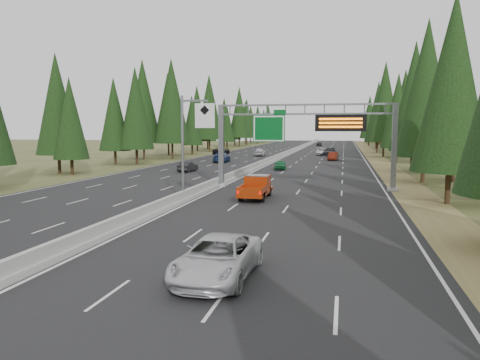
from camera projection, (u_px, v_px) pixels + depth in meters
name	position (u px, v px, depth m)	size (l,w,h in m)	color
road	(280.00, 158.00, 88.93)	(32.00, 260.00, 0.08)	black
shoulder_right	(377.00, 159.00, 85.08)	(3.60, 260.00, 0.06)	olive
shoulder_left	(191.00, 157.00, 92.78)	(3.60, 260.00, 0.06)	#404922
median_barrier	(280.00, 156.00, 88.89)	(0.70, 260.00, 0.85)	#9A9A94
sign_gantry	(311.00, 133.00, 42.66)	(16.75, 0.98, 7.80)	slate
hov_sign_pole	(190.00, 141.00, 34.90)	(2.80, 0.50, 8.00)	slate
tree_row_right	(409.00, 106.00, 74.21)	(11.74, 240.52, 18.64)	black
tree_row_left	(154.00, 108.00, 84.61)	(12.31, 239.03, 18.70)	black
silver_minivan	(218.00, 258.00, 17.40)	(2.54, 5.51, 1.53)	silver
red_pickup	(257.00, 186.00, 37.58)	(1.97, 5.51, 1.79)	black
car_ahead_green	(280.00, 165.00, 63.37)	(1.50, 3.74, 1.27)	#166332
car_ahead_dkred	(333.00, 156.00, 81.56)	(1.52, 4.35, 1.43)	#5B190D
car_ahead_dkgrey	(329.00, 152.00, 95.24)	(2.29, 5.63, 1.63)	black
car_ahead_white	(322.00, 152.00, 97.66)	(2.42, 5.25, 1.46)	white
car_ahead_far	(319.00, 144.00, 147.75)	(1.50, 3.73, 1.27)	black
car_onc_near	(188.00, 167.00, 60.30)	(1.36, 3.90, 1.28)	black
car_onc_blue	(222.00, 157.00, 77.30)	(2.23, 5.49, 1.59)	navy
car_onc_white	(260.00, 152.00, 94.57)	(1.92, 4.76, 1.62)	#B4B4B4
car_onc_far	(221.00, 151.00, 101.58)	(2.48, 5.38, 1.50)	black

